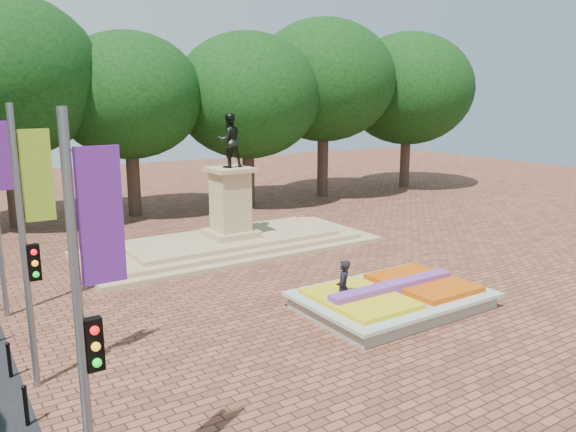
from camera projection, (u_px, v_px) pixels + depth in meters
The scene contains 7 objects.
ground at pixel (333, 297), 20.44m from camera, with size 90.00×90.00×0.00m, color brown.
flower_bed at pixel (393, 297), 19.28m from camera, with size 6.30×4.30×0.91m.
monument at pixel (231, 230), 26.80m from camera, with size 14.00×6.00×6.40m.
tree_row_back at pixel (188, 104), 35.03m from camera, with size 44.80×8.80×10.43m.
banner_poles at pixel (30, 238), 13.16m from camera, with size 0.88×11.17×7.00m.
bollard_row at pixel (17, 380), 13.37m from camera, with size 0.12×13.12×0.98m.
pedestrian at pixel (343, 288), 18.56m from camera, with size 0.69×0.45×1.88m, color black.
Camera 1 is at (-12.00, -15.30, 7.13)m, focal length 35.00 mm.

